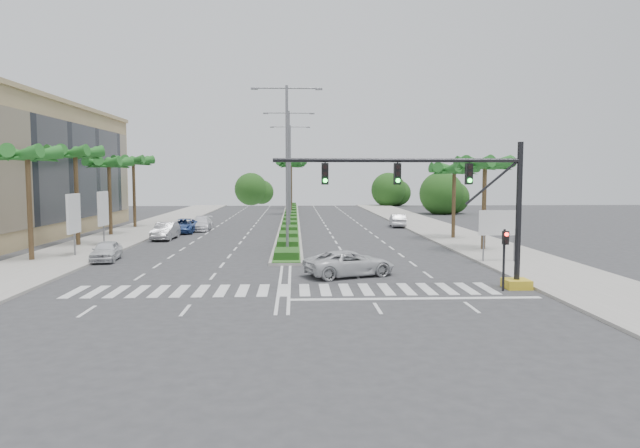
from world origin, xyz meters
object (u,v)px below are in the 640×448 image
object	(u,v)px
car_parked_a	(106,251)
car_parked_b	(165,231)
car_crossing	(350,263)
car_right	(398,220)
car_parked_d	(201,224)
car_parked_c	(184,226)

from	to	relation	value
car_parked_a	car_parked_b	size ratio (longest dim) A/B	0.85
car_parked_a	car_crossing	world-z (taller)	car_crossing
car_parked_a	car_parked_b	world-z (taller)	car_parked_b
car_crossing	car_parked_a	bearing A→B (deg)	46.52
car_right	car_crossing	bearing A→B (deg)	79.15
car_parked_d	car_right	xyz separation A→B (m)	(20.81, 3.25, 0.00)
car_parked_c	car_right	bearing A→B (deg)	16.36
car_parked_c	car_right	world-z (taller)	car_right
car_parked_a	car_parked_d	distance (m)	20.99
car_parked_b	car_parked_c	distance (m)	5.84
car_parked_b	car_parked_d	xyz separation A→B (m)	(1.76, 8.21, -0.05)
car_parked_a	car_parked_d	size ratio (longest dim) A/B	0.80
car_right	car_parked_b	bearing A→B (deg)	31.19
car_parked_b	car_parked_c	size ratio (longest dim) A/B	0.92
car_parked_c	car_right	distance (m)	22.79
car_parked_a	car_parked_d	xyz separation A→B (m)	(2.79, 20.80, 0.04)
car_parked_c	car_parked_d	size ratio (longest dim) A/B	1.02
car_parked_d	car_crossing	world-z (taller)	car_crossing
car_parked_b	car_right	size ratio (longest dim) A/B	1.06
car_parked_b	car_parked_a	bearing A→B (deg)	-92.15
car_parked_b	car_parked_c	bearing A→B (deg)	87.69
car_crossing	car_right	bearing A→B (deg)	-36.27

